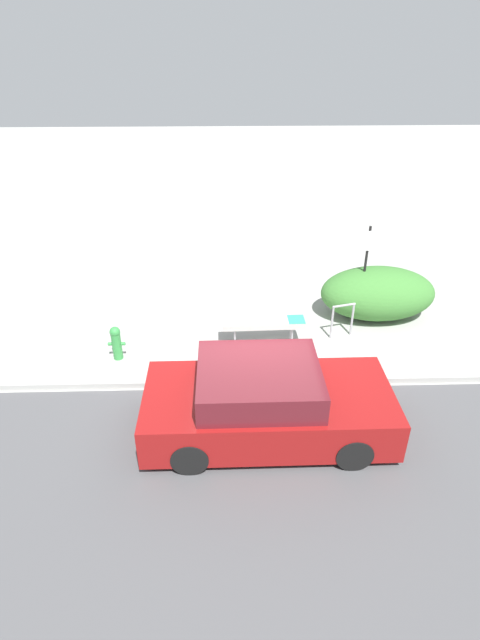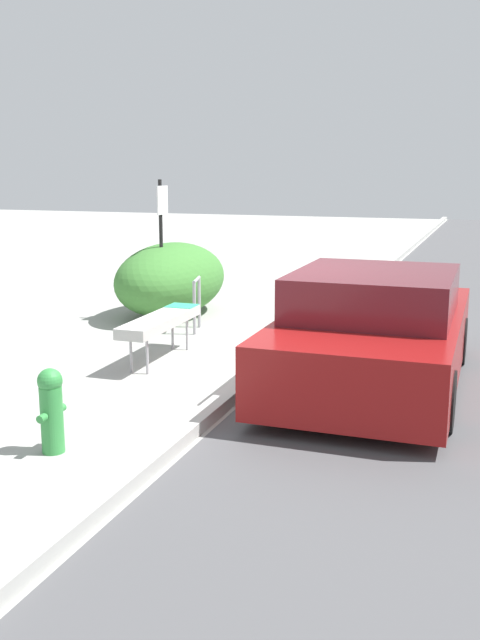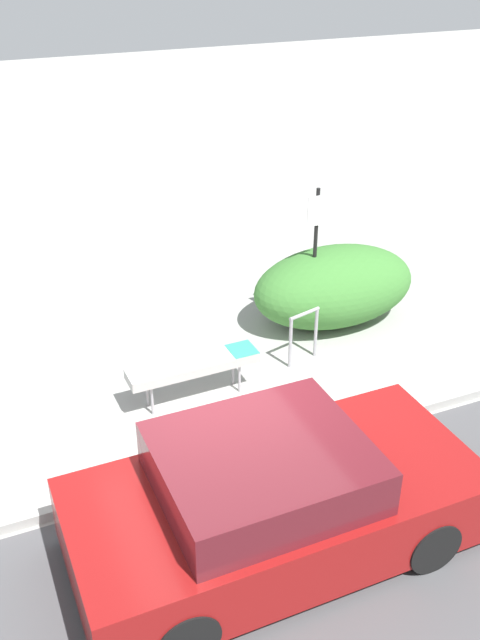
% 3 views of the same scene
% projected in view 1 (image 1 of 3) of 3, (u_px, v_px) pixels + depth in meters
% --- Properties ---
extents(ground_plane, '(60.00, 60.00, 0.00)m').
position_uv_depth(ground_plane, '(254.00, 383.00, 9.88)').
color(ground_plane, '#9E9E99').
extents(curb, '(60.00, 0.20, 0.13)m').
position_uv_depth(curb, '(254.00, 381.00, 9.85)').
color(curb, '#A8A8A3').
rests_on(curb, ground_plane).
extents(bench, '(1.81, 0.44, 0.61)m').
position_uv_depth(bench, '(264.00, 323.00, 10.87)').
color(bench, '#99999E').
rests_on(bench, ground_plane).
extents(bike_rack, '(0.54, 0.19, 0.83)m').
position_uv_depth(bike_rack, '(343.00, 317.00, 11.15)').
color(bike_rack, '#99999E').
rests_on(bike_rack, ground_plane).
extents(sign_post, '(0.36, 0.08, 2.30)m').
position_uv_depth(sign_post, '(366.00, 264.00, 11.48)').
color(sign_post, black).
rests_on(sign_post, ground_plane).
extents(fire_hydrant, '(0.36, 0.22, 0.77)m').
position_uv_depth(fire_hydrant, '(116.00, 342.00, 10.44)').
color(fire_hydrant, '#338C3F').
rests_on(fire_hydrant, ground_plane).
extents(shrub_hedge, '(2.72, 1.63, 1.24)m').
position_uv_depth(shrub_hedge, '(378.00, 293.00, 11.90)').
color(shrub_hedge, '#3D7A33').
rests_on(shrub_hedge, ground_plane).
extents(parked_car_near, '(4.18, 1.96, 1.35)m').
position_uv_depth(parked_car_near, '(266.00, 403.00, 8.41)').
color(parked_car_near, black).
rests_on(parked_car_near, ground_plane).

